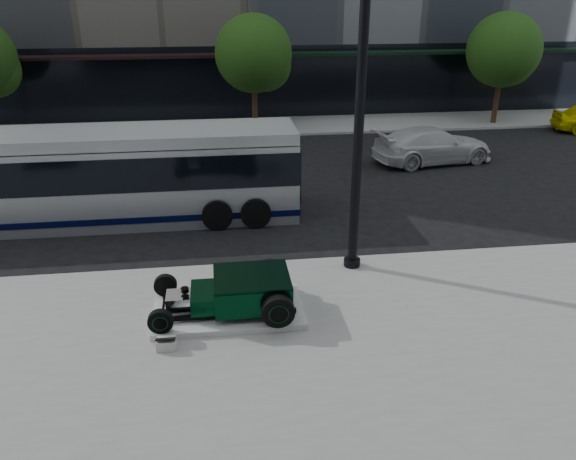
{
  "coord_description": "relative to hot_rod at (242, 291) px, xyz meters",
  "views": [
    {
      "loc": [
        -1.07,
        -15.65,
        7.09
      ],
      "look_at": [
        0.68,
        -2.4,
        1.2
      ],
      "focal_mm": 35.0,
      "sensor_mm": 36.0,
      "label": 1
    }
  ],
  "objects": [
    {
      "name": "transit_bus",
      "position": [
        -3.88,
        6.48,
        0.79
      ],
      "size": [
        12.12,
        2.88,
        2.92
      ],
      "color": "#A7ADB1",
      "rests_on": "ground"
    },
    {
      "name": "ground",
      "position": [
        0.65,
        4.54,
        -0.7
      ],
      "size": [
        120.0,
        120.0,
        0.0
      ],
      "primitive_type": "plane",
      "color": "black",
      "rests_on": "ground"
    },
    {
      "name": "hot_rod",
      "position": [
        0.0,
        0.0,
        0.0
      ],
      "size": [
        3.22,
        2.0,
        0.81
      ],
      "color": "black",
      "rests_on": "display_plinth"
    },
    {
      "name": "white_sedan",
      "position": [
        8.76,
        11.23,
        0.05
      ],
      "size": [
        5.46,
        2.93,
        1.5
      ],
      "primitive_type": "imported",
      "rotation": [
        0.0,
        0.0,
        1.74
      ],
      "color": "silver",
      "rests_on": "ground"
    },
    {
      "name": "display_plinth",
      "position": [
        -0.33,
        -0.0,
        -0.5
      ],
      "size": [
        3.4,
        1.8,
        0.15
      ],
      "primitive_type": "cube",
      "color": "silver",
      "rests_on": "sidewalk_near"
    },
    {
      "name": "info_plaque",
      "position": [
        -1.66,
        -1.17,
        -0.45
      ],
      "size": [
        0.41,
        0.31,
        0.31
      ],
      "color": "silver",
      "rests_on": "sidewalk_near"
    },
    {
      "name": "lamppost",
      "position": [
        3.04,
        1.99,
        3.12
      ],
      "size": [
        0.44,
        0.44,
        7.99
      ],
      "color": "black",
      "rests_on": "sidewalk_near"
    },
    {
      "name": "sidewalk_far",
      "position": [
        0.65,
        18.54,
        -0.64
      ],
      "size": [
        70.0,
        4.0,
        0.12
      ],
      "primitive_type": "cube",
      "color": "gray",
      "rests_on": "ground"
    },
    {
      "name": "street_trees",
      "position": [
        1.79,
        17.61,
        3.07
      ],
      "size": [
        29.8,
        3.8,
        5.7
      ],
      "color": "black",
      "rests_on": "sidewalk_far"
    }
  ]
}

